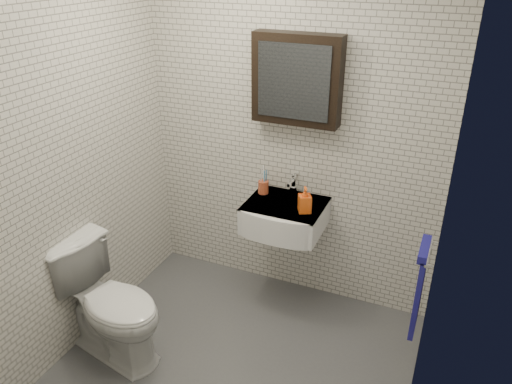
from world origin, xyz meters
TOP-DOWN VIEW (x-y plane):
  - ground at (0.00, 0.00)m, footprint 2.20×2.00m
  - room_shell at (0.00, 0.00)m, footprint 2.22×2.02m
  - washbasin at (0.05, 0.73)m, footprint 0.55×0.50m
  - faucet at (0.05, 0.93)m, footprint 0.06×0.20m
  - mirror_cabinet at (0.05, 0.93)m, footprint 0.60×0.15m
  - towel_rail at (1.04, 0.35)m, footprint 0.09×0.30m
  - toothbrush_cup at (-0.16, 0.87)m, footprint 0.09×0.09m
  - soap_bottle at (0.21, 0.71)m, footprint 0.11×0.11m
  - toilet at (-0.80, -0.19)m, footprint 0.87×0.60m

SIDE VIEW (x-z plane):
  - ground at x=0.00m, z-range 0.00..0.01m
  - toilet at x=-0.80m, z-range 0.00..0.81m
  - towel_rail at x=1.04m, z-range 0.43..1.01m
  - washbasin at x=0.05m, z-range 0.66..0.86m
  - toothbrush_cup at x=-0.16m, z-range 0.80..1.01m
  - faucet at x=0.05m, z-range 0.84..0.99m
  - soap_bottle at x=0.21m, z-range 0.85..1.03m
  - room_shell at x=0.00m, z-range 0.21..2.72m
  - mirror_cabinet at x=0.05m, z-range 1.40..2.00m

